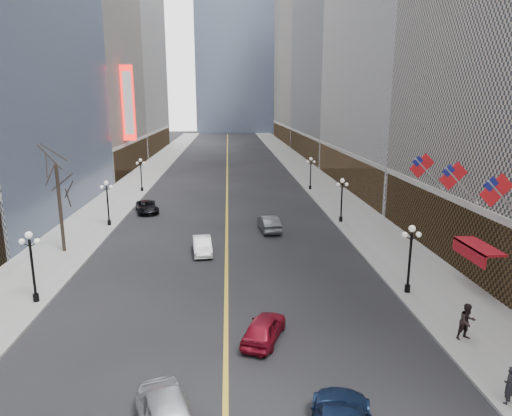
{
  "coord_description": "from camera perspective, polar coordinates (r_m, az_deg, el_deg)",
  "views": [
    {
      "loc": [
        0.27,
        2.93,
        12.27
      ],
      "look_at": [
        1.42,
        21.95,
        7.81
      ],
      "focal_mm": 32.0,
      "sensor_mm": 36.0,
      "label": 1
    }
  ],
  "objects": [
    {
      "name": "bldg_east_d",
      "position": [
        150.24,
        8.47,
        20.26
      ],
      "size": [
        26.6,
        46.6,
        62.8
      ],
      "color": "#A69989",
      "rests_on": "ground"
    },
    {
      "name": "streetlamp_west_2",
      "position": [
        47.59,
        -18.08,
        1.16
      ],
      "size": [
        1.26,
        0.44,
        4.52
      ],
      "color": "black",
      "rests_on": "sidewalk_west"
    },
    {
      "name": "car_sb_mid",
      "position": [
        24.7,
        1.0,
        -14.8
      ],
      "size": [
        2.94,
        4.33,
        1.37
      ],
      "primitive_type": "imported",
      "rotation": [
        0.0,
        0.0,
        2.78
      ],
      "color": "maroon",
      "rests_on": "ground"
    },
    {
      "name": "car_nb_mid",
      "position": [
        38.04,
        -6.73,
        -4.66
      ],
      "size": [
        1.89,
        4.27,
        1.36
      ],
      "primitive_type": "imported",
      "rotation": [
        0.0,
        0.0,
        0.11
      ],
      "color": "white",
      "rests_on": "ground"
    },
    {
      "name": "flag_4",
      "position": [
        33.11,
        23.66,
        3.41
      ],
      "size": [
        2.87,
        0.12,
        2.87
      ],
      "color": "#B2B2B7",
      "rests_on": "ground"
    },
    {
      "name": "flag_5",
      "position": [
        37.58,
        20.25,
        4.74
      ],
      "size": [
        2.87,
        0.12,
        2.87
      ],
      "color": "#B2B2B7",
      "rests_on": "ground"
    },
    {
      "name": "car_nb_far",
      "position": [
        53.0,
        -13.44,
        0.15
      ],
      "size": [
        3.43,
        5.23,
        1.34
      ],
      "primitive_type": "imported",
      "rotation": [
        0.0,
        0.0,
        0.27
      ],
      "color": "black",
      "rests_on": "ground"
    },
    {
      "name": "awning_c",
      "position": [
        32.68,
        25.79,
        -4.52
      ],
      "size": [
        1.4,
        4.0,
        0.93
      ],
      "color": "maroon",
      "rests_on": "ground"
    },
    {
      "name": "bldg_west_c",
      "position": [
        90.24,
        -24.55,
        20.28
      ],
      "size": [
        26.6,
        30.6,
        50.8
      ],
      "color": "#A69989",
      "rests_on": "ground"
    },
    {
      "name": "sidewalk_east",
      "position": [
        69.54,
        7.99,
        2.94
      ],
      "size": [
        6.0,
        230.0,
        0.15
      ],
      "primitive_type": "cube",
      "color": "gray",
      "rests_on": "ground"
    },
    {
      "name": "lane_line",
      "position": [
        78.04,
        -3.62,
        4.1
      ],
      "size": [
        0.25,
        200.0,
        0.02
      ],
      "primitive_type": "cube",
      "color": "gold",
      "rests_on": "ground"
    },
    {
      "name": "ped_ne_corner",
      "position": [
        22.5,
        29.08,
        -18.76
      ],
      "size": [
        0.75,
        0.73,
        1.66
      ],
      "primitive_type": "imported",
      "rotation": [
        0.0,
        0.0,
        3.84
      ],
      "color": "black",
      "rests_on": "sidewalk_east"
    },
    {
      "name": "streetlamp_east_1",
      "position": [
        30.88,
        18.73,
        -5.22
      ],
      "size": [
        1.26,
        0.44,
        4.52
      ],
      "color": "black",
      "rests_on": "sidewalk_east"
    },
    {
      "name": "tree_west_far",
      "position": [
        40.0,
        -23.59,
        3.39
      ],
      "size": [
        3.6,
        3.6,
        7.92
      ],
      "color": "#2D231C",
      "rests_on": "sidewalk_west"
    },
    {
      "name": "theatre_marquee",
      "position": [
        78.75,
        -15.68,
        12.49
      ],
      "size": [
        2.0,
        0.55,
        12.0
      ],
      "color": "red",
      "rests_on": "ground"
    },
    {
      "name": "streetlamp_west_3",
      "position": [
        64.9,
        -14.18,
        4.46
      ],
      "size": [
        1.26,
        0.44,
        4.52
      ],
      "color": "black",
      "rests_on": "sidewalk_west"
    },
    {
      "name": "streetlamp_west_1",
      "position": [
        31.08,
        -26.25,
        -5.78
      ],
      "size": [
        1.26,
        0.44,
        4.52
      ],
      "color": "black",
      "rests_on": "sidewalk_west"
    },
    {
      "name": "car_sb_far",
      "position": [
        44.27,
        1.62,
        -1.89
      ],
      "size": [
        2.08,
        4.84,
        1.55
      ],
      "primitive_type": "imported",
      "rotation": [
        0.0,
        0.0,
        3.24
      ],
      "color": "#494E50",
      "rests_on": "ground"
    },
    {
      "name": "ped_east_walk",
      "position": [
        26.71,
        24.89,
        -12.77
      ],
      "size": [
        1.05,
        0.71,
        1.98
      ],
      "primitive_type": "imported",
      "rotation": [
        0.0,
        0.0,
        0.2
      ],
      "color": "black",
      "rests_on": "sidewalk_east"
    },
    {
      "name": "streetlamp_east_2",
      "position": [
        47.46,
        10.68,
        1.55
      ],
      "size": [
        1.26,
        0.44,
        4.52
      ],
      "color": "black",
      "rests_on": "sidewalk_east"
    },
    {
      "name": "flag_3",
      "position": [
        28.82,
        28.09,
        1.65
      ],
      "size": [
        2.87,
        0.12,
        2.87
      ],
      "color": "#B2B2B7",
      "rests_on": "ground"
    },
    {
      "name": "bldg_east_c",
      "position": [
        107.9,
        13.23,
        19.17
      ],
      "size": [
        26.6,
        40.6,
        48.8
      ],
      "color": "gray",
      "rests_on": "ground"
    },
    {
      "name": "sidewalk_west",
      "position": [
        69.65,
        -15.24,
        2.61
      ],
      "size": [
        6.0,
        230.0,
        0.15
      ],
      "primitive_type": "cube",
      "color": "gray",
      "rests_on": "ground"
    },
    {
      "name": "streetlamp_east_3",
      "position": [
        64.8,
        6.85,
        4.76
      ],
      "size": [
        1.26,
        0.44,
        4.52
      ],
      "color": "black",
      "rests_on": "sidewalk_east"
    }
  ]
}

